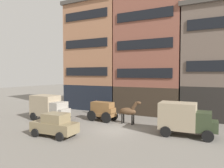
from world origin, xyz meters
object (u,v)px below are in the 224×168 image
object	(u,v)px
sedan_dark	(55,125)
cargo_wagon	(103,110)
delivery_truck_far	(49,107)
fire_hydrant_curbside	(64,107)
delivery_truck_near	(185,118)
pedestrian_officer	(96,106)
draft_horse	(129,111)

from	to	relation	value
sedan_dark	cargo_wagon	bearing A→B (deg)	86.03
delivery_truck_far	fire_hydrant_curbside	xyz separation A→B (m)	(-2.90, 5.59, -1.00)
delivery_truck_near	fire_hydrant_curbside	xyz separation A→B (m)	(-16.60, 4.79, -1.00)
delivery_truck_far	pedestrian_officer	distance (m)	5.77
draft_horse	pedestrian_officer	distance (m)	6.23
delivery_truck_near	sedan_dark	world-z (taller)	delivery_truck_near
sedan_dark	pedestrian_officer	bearing A→B (deg)	103.07
delivery_truck_near	draft_horse	bearing A→B (deg)	164.06
fire_hydrant_curbside	pedestrian_officer	bearing A→B (deg)	-4.44
delivery_truck_near	pedestrian_officer	distance (m)	12.00
delivery_truck_near	delivery_truck_far	xyz separation A→B (m)	(-13.70, -0.81, 0.00)
delivery_truck_near	pedestrian_officer	world-z (taller)	delivery_truck_near
cargo_wagon	fire_hydrant_curbside	bearing A→B (deg)	158.43
delivery_truck_near	delivery_truck_far	bearing A→B (deg)	-176.64
delivery_truck_far	delivery_truck_near	bearing A→B (deg)	3.36
sedan_dark	fire_hydrant_curbside	distance (m)	12.39
draft_horse	pedestrian_officer	bearing A→B (deg)	153.62
draft_horse	fire_hydrant_curbside	size ratio (longest dim) A/B	2.83
sedan_dark	pedestrian_officer	xyz separation A→B (m)	(-2.17, 9.35, 0.07)
cargo_wagon	delivery_truck_near	bearing A→B (deg)	-10.60
delivery_truck_far	sedan_dark	size ratio (longest dim) A/B	1.17
delivery_truck_far	pedestrian_officer	xyz separation A→B (m)	(2.53, 5.17, -0.44)
draft_horse	delivery_truck_far	distance (m)	8.46
pedestrian_officer	delivery_truck_far	bearing A→B (deg)	-116.12
draft_horse	sedan_dark	bearing A→B (deg)	-117.36
cargo_wagon	draft_horse	size ratio (longest dim) A/B	1.26
draft_horse	sedan_dark	world-z (taller)	draft_horse
sedan_dark	pedestrian_officer	distance (m)	9.60
fire_hydrant_curbside	cargo_wagon	bearing A→B (deg)	-21.57
draft_horse	sedan_dark	distance (m)	7.42
cargo_wagon	sedan_dark	distance (m)	6.61
delivery_truck_far	draft_horse	bearing A→B (deg)	16.49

